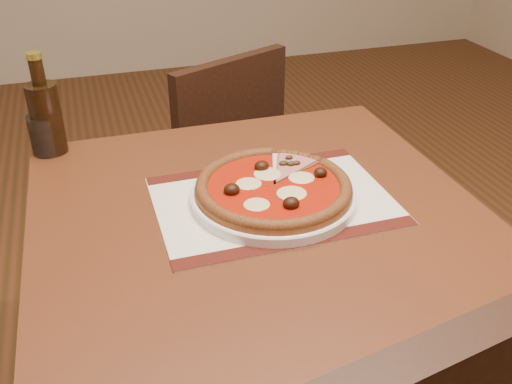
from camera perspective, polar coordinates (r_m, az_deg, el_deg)
table at (r=1.08m, az=0.32°, el=-6.52°), size 0.81×0.81×0.75m
chair_far at (r=1.79m, az=-4.36°, el=3.00°), size 0.52×0.52×0.82m
placemat at (r=1.05m, az=1.74°, el=-0.84°), size 0.43×0.31×0.00m
plate at (r=1.05m, az=1.75°, el=-0.38°), size 0.30×0.30×0.02m
pizza at (r=1.04m, az=1.77°, el=0.55°), size 0.29×0.29×0.04m
ham_slice at (r=1.12m, az=3.85°, el=2.71°), size 0.12×0.13×0.02m
water_glass at (r=1.29m, az=-20.23°, el=5.46°), size 0.07×0.07×0.08m
bottle at (r=1.27m, az=-20.27°, el=7.24°), size 0.06×0.06×0.22m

